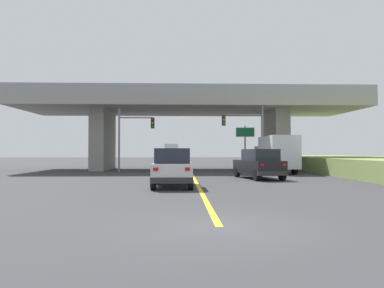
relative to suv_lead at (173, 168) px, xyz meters
The scene contains 10 objects.
ground 18.20m from the suv_lead, 85.69° to the left, with size 160.00×160.00×0.00m, color #353538.
overpass_bridge 18.77m from the suv_lead, 85.69° to the left, with size 33.50×10.57×7.87m.
lane_divider_stripe 3.10m from the suv_lead, 62.24° to the left, with size 0.20×25.41×0.01m, color yellow.
suv_lead is the anchor object (origin of this frame).
suv_crossing 7.95m from the suv_lead, 43.76° to the left, with size 2.84×5.07×2.02m.
box_truck 15.19m from the suv_lead, 54.73° to the left, with size 2.33×7.19×3.16m.
traffic_signal_nearside 14.98m from the suv_lead, 63.67° to the left, with size 3.73×0.36×5.89m.
traffic_signal_farside 14.20m from the suv_lead, 106.51° to the left, with size 3.22×0.36×5.65m.
highway_sign 16.95m from the suv_lead, 66.86° to the left, with size 1.80×0.17×4.32m.
semi_truck_distant 46.24m from the suv_lead, 91.41° to the left, with size 2.33×6.64×3.17m.
Camera 1 is at (-0.97, -8.98, 1.86)m, focal length 34.08 mm.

